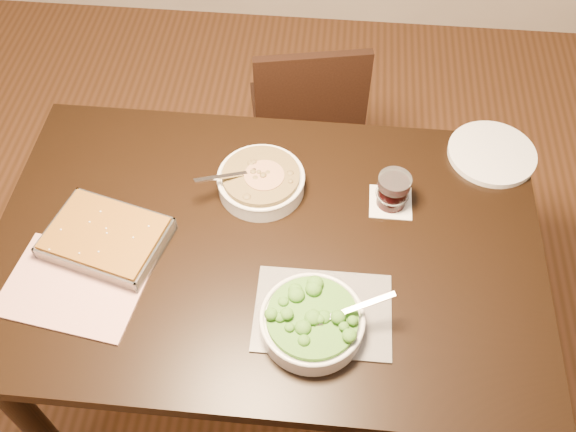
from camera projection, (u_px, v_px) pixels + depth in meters
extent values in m
plane|color=#492A15|center=(272.00, 367.00, 2.22)|extent=(4.00, 4.00, 0.00)
cube|color=black|center=(266.00, 248.00, 1.64)|extent=(1.40, 0.90, 0.04)
cube|color=black|center=(267.00, 263.00, 1.70)|extent=(1.26, 0.76, 0.08)
cylinder|color=black|center=(29.00, 418.00, 1.75)|extent=(0.07, 0.07, 0.71)
cylinder|color=black|center=(102.00, 207.00, 2.20)|extent=(0.07, 0.07, 0.71)
cylinder|color=black|center=(467.00, 235.00, 2.13)|extent=(0.07, 0.07, 0.71)
cube|color=#A7372F|center=(75.00, 286.00, 1.55)|extent=(0.36, 0.29, 0.01)
cube|color=#282930|center=(323.00, 312.00, 1.50)|extent=(0.32, 0.23, 0.01)
cube|color=white|center=(390.00, 202.00, 1.71)|extent=(0.11, 0.11, 0.00)
cylinder|color=white|center=(261.00, 183.00, 1.72)|extent=(0.23, 0.23, 0.04)
torus|color=white|center=(261.00, 177.00, 1.70)|extent=(0.24, 0.24, 0.01)
cylinder|color=#3C2410|center=(261.00, 176.00, 1.69)|extent=(0.21, 0.21, 0.02)
cube|color=silver|center=(236.00, 181.00, 1.66)|extent=(0.13, 0.09, 0.05)
cylinder|color=maroon|center=(264.00, 175.00, 1.68)|extent=(0.11, 0.11, 0.00)
cylinder|color=white|center=(312.00, 324.00, 1.46)|extent=(0.24, 0.24, 0.05)
torus|color=white|center=(312.00, 318.00, 1.44)|extent=(0.24, 0.24, 0.01)
cylinder|color=#255113|center=(312.00, 317.00, 1.44)|extent=(0.21, 0.21, 0.02)
cube|color=silver|center=(345.00, 307.00, 1.44)|extent=(0.15, 0.06, 0.05)
cube|color=silver|center=(108.00, 243.00, 1.62)|extent=(0.33, 0.28, 0.01)
cube|color=#5D3E0D|center=(106.00, 237.00, 1.60)|extent=(0.31, 0.26, 0.05)
cube|color=silver|center=(126.00, 208.00, 1.66)|extent=(0.28, 0.08, 0.04)
cube|color=silver|center=(85.00, 270.00, 1.55)|extent=(0.28, 0.08, 0.04)
cube|color=silver|center=(156.00, 254.00, 1.58)|extent=(0.06, 0.21, 0.04)
cube|color=silver|center=(58.00, 222.00, 1.64)|extent=(0.06, 0.21, 0.04)
cylinder|color=black|center=(392.00, 194.00, 1.68)|extent=(0.08, 0.08, 0.07)
cylinder|color=silver|center=(395.00, 182.00, 1.64)|extent=(0.09, 0.09, 0.03)
cylinder|color=white|center=(492.00, 154.00, 1.80)|extent=(0.25, 0.25, 0.02)
cube|color=black|center=(304.00, 116.00, 2.42)|extent=(0.45, 0.45, 0.04)
cylinder|color=black|center=(336.00, 122.00, 2.69)|extent=(0.03, 0.03, 0.37)
cylinder|color=black|center=(349.00, 179.00, 2.50)|extent=(0.03, 0.03, 0.37)
cylinder|color=black|center=(260.00, 128.00, 2.67)|extent=(0.03, 0.03, 0.37)
cylinder|color=black|center=(267.00, 186.00, 2.48)|extent=(0.03, 0.03, 0.37)
cube|color=black|center=(311.00, 104.00, 2.15)|extent=(0.38, 0.11, 0.41)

